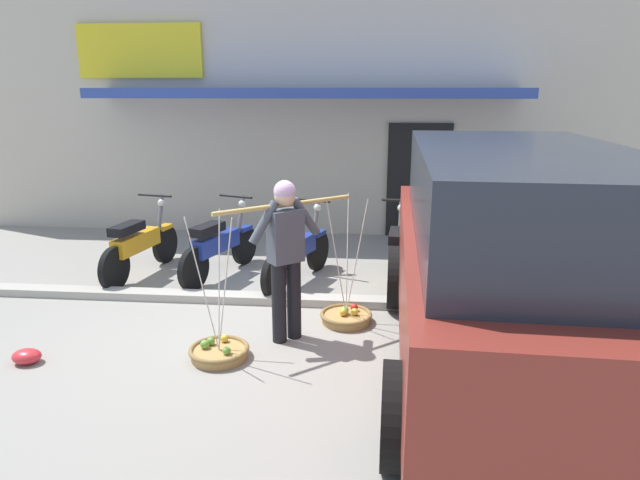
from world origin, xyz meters
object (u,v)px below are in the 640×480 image
Objects in this scene: motorcycle_second_in_row at (219,246)px; motorcycle_third_in_row at (297,251)px; fruit_basket_left_side at (346,316)px; wooden_crate at (436,245)px; fruit_vendor at (286,251)px; motorcycle_nearest_shop at (139,245)px; motorcycle_end_of_row at (398,253)px; parked_truck at (512,257)px; fruit_basket_right_side at (219,351)px; plastic_litter_bag at (27,356)px.

motorcycle_second_in_row is 1.01× the size of motorcycle_third_in_row.
wooden_crate is (1.30, 2.78, 0.08)m from fruit_basket_left_side.
fruit_vendor is 3.85× the size of wooden_crate.
wooden_crate is at bearing 64.90° from fruit_basket_left_side.
motorcycle_third_in_row is at bearing 120.50° from fruit_basket_left_side.
wooden_crate is at bearing 23.48° from motorcycle_second_in_row.
fruit_vendor reaches higher than motorcycle_nearest_shop.
fruit_vendor is 1.17× the size of fruit_basket_left_side.
motorcycle_end_of_row is 2.58m from parked_truck.
motorcycle_third_in_row is at bearing -8.85° from motorcycle_second_in_row.
fruit_basket_right_side reaches higher than wooden_crate.
wooden_crate reaches higher than plastic_litter_bag.
plastic_litter_bag is (-2.30, -2.49, -0.38)m from motorcycle_third_in_row.
fruit_vendor is at bearing 17.38° from plastic_litter_bag.
motorcycle_nearest_shop is 3.60m from motorcycle_end_of_row.
wooden_crate is at bearing 65.45° from motorcycle_end_of_row.
parked_truck is at bearing -28.18° from motorcycle_nearest_shop.
fruit_basket_left_side reaches higher than motorcycle_third_in_row.
motorcycle_end_of_row is (1.23, 1.79, -0.52)m from fruit_vendor.
motorcycle_nearest_shop and motorcycle_third_in_row have the same top height.
plastic_litter_bag is at bearing -91.26° from motorcycle_nearest_shop.
fruit_basket_left_side is 0.84× the size of motorcycle_third_in_row.
parked_truck is 4.64m from plastic_litter_bag.
motorcycle_third_in_row is 3.24m from parked_truck.
fruit_basket_right_side is at bearing 178.80° from parked_truck.
parked_truck is 17.42× the size of plastic_litter_bag.
plastic_litter_bag is 5.91m from wooden_crate.
parked_truck reaches higher than wooden_crate.
motorcycle_second_in_row is (-1.84, 1.41, 0.38)m from fruit_basket_left_side.
motorcycle_end_of_row is (3.60, -0.05, 0.00)m from motorcycle_nearest_shop.
fruit_basket_right_side is 1.84m from plastic_litter_bag.
motorcycle_second_in_row is at bearing -156.52° from wooden_crate.
motorcycle_nearest_shop is 5.10m from parked_truck.
motorcycle_third_in_row is at bearing 47.25° from plastic_litter_bag.
motorcycle_second_in_row is at bearing 143.75° from parked_truck.
plastic_litter_bag is at bearing -177.27° from parked_truck.
motorcycle_second_in_row reaches higher than plastic_litter_bag.
fruit_basket_left_side is at bearing -24.53° from motorcycle_nearest_shop.
parked_truck is (0.86, -2.34, 0.68)m from motorcycle_end_of_row.
fruit_basket_right_side is (-0.60, -0.49, -0.90)m from fruit_vendor.
wooden_crate is (2.03, 1.54, -0.29)m from motorcycle_third_in_row.
fruit_vendor reaches higher than plastic_litter_bag.
fruit_vendor reaches higher than motorcycle_end_of_row.
motorcycle_third_in_row is (-0.13, 1.73, -0.52)m from fruit_vendor.
fruit_basket_right_side is 2.30m from motorcycle_third_in_row.
fruit_basket_right_side is 0.81× the size of motorcycle_nearest_shop.
fruit_vendor is 3.87m from wooden_crate.
fruit_basket_right_side is 0.84× the size of motorcycle_third_in_row.
fruit_basket_left_side is 1.48m from motorcycle_third_in_row.
wooden_crate is at bearing 56.26° from fruit_basket_right_side.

